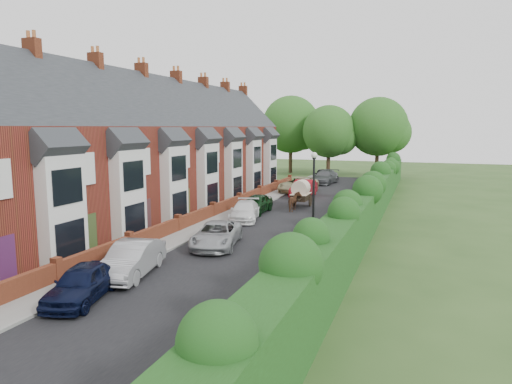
# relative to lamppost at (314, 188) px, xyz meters

# --- Properties ---
(ground) EXTENTS (140.00, 140.00, 0.00)m
(ground) POSITION_rel_lamppost_xyz_m (-3.40, -4.00, -3.30)
(ground) COLOR #2D4C1E
(ground) RESTS_ON ground
(road) EXTENTS (6.00, 58.00, 0.02)m
(road) POSITION_rel_lamppost_xyz_m (-3.90, 7.00, -3.29)
(road) COLOR black
(road) RESTS_ON ground
(pavement_hedge_side) EXTENTS (2.20, 58.00, 0.12)m
(pavement_hedge_side) POSITION_rel_lamppost_xyz_m (0.20, 7.00, -3.24)
(pavement_hedge_side) COLOR gray
(pavement_hedge_side) RESTS_ON ground
(pavement_house_side) EXTENTS (1.70, 58.00, 0.12)m
(pavement_house_side) POSITION_rel_lamppost_xyz_m (-7.75, 7.00, -3.24)
(pavement_house_side) COLOR gray
(pavement_house_side) RESTS_ON ground
(kerb_hedge_side) EXTENTS (0.18, 58.00, 0.13)m
(kerb_hedge_side) POSITION_rel_lamppost_xyz_m (-0.85, 7.00, -3.23)
(kerb_hedge_side) COLOR gray
(kerb_hedge_side) RESTS_ON ground
(kerb_house_side) EXTENTS (0.18, 58.00, 0.13)m
(kerb_house_side) POSITION_rel_lamppost_xyz_m (-6.95, 7.00, -3.23)
(kerb_house_side) COLOR gray
(kerb_house_side) RESTS_ON ground
(hedge) EXTENTS (2.10, 58.00, 2.85)m
(hedge) POSITION_rel_lamppost_xyz_m (2.00, 7.00, -1.70)
(hedge) COLOR #1C3E13
(hedge) RESTS_ON ground
(terrace_row) EXTENTS (9.05, 40.50, 11.50)m
(terrace_row) POSITION_rel_lamppost_xyz_m (-14.27, 5.98, 1.18)
(terrace_row) COLOR maroon
(terrace_row) RESTS_ON ground
(garden_wall_row) EXTENTS (0.35, 40.35, 1.10)m
(garden_wall_row) POSITION_rel_lamppost_xyz_m (-8.75, 6.00, -2.84)
(garden_wall_row) COLOR brown
(garden_wall_row) RESTS_ON ground
(lamppost) EXTENTS (0.32, 0.32, 5.16)m
(lamppost) POSITION_rel_lamppost_xyz_m (0.00, 0.00, 0.00)
(lamppost) COLOR black
(lamppost) RESTS_ON ground
(tree_far_left) EXTENTS (7.14, 6.80, 9.29)m
(tree_far_left) POSITION_rel_lamppost_xyz_m (-6.05, 36.08, 2.41)
(tree_far_left) COLOR #332316
(tree_far_left) RESTS_ON ground
(tree_far_right) EXTENTS (7.98, 7.60, 10.31)m
(tree_far_right) POSITION_rel_lamppost_xyz_m (-0.01, 38.08, 3.02)
(tree_far_right) COLOR #332316
(tree_far_right) RESTS_ON ground
(tree_far_back) EXTENTS (8.40, 8.00, 10.82)m
(tree_far_back) POSITION_rel_lamppost_xyz_m (-11.99, 39.08, 3.32)
(tree_far_back) COLOR #332316
(tree_far_back) RESTS_ON ground
(car_navy) EXTENTS (2.58, 4.28, 1.36)m
(car_navy) POSITION_rel_lamppost_xyz_m (-6.40, -10.20, -2.61)
(car_navy) COLOR black
(car_navy) RESTS_ON ground
(car_silver_a) EXTENTS (2.47, 4.72, 1.48)m
(car_silver_a) POSITION_rel_lamppost_xyz_m (-6.40, -7.09, -2.56)
(car_silver_a) COLOR #9B9BA0
(car_silver_a) RESTS_ON ground
(car_silver_b) EXTENTS (3.22, 5.15, 1.33)m
(car_silver_b) POSITION_rel_lamppost_xyz_m (-5.00, -1.38, -2.63)
(car_silver_b) COLOR #9FA2A7
(car_silver_b) RESTS_ON ground
(car_white) EXTENTS (2.88, 4.83, 1.31)m
(car_white) POSITION_rel_lamppost_xyz_m (-6.19, 5.76, -2.64)
(car_white) COLOR white
(car_white) RESTS_ON ground
(car_green) EXTENTS (1.72, 4.18, 1.42)m
(car_green) POSITION_rel_lamppost_xyz_m (-6.39, 8.60, -2.59)
(car_green) COLOR black
(car_green) RESTS_ON ground
(car_red) EXTENTS (1.71, 4.79, 1.57)m
(car_red) POSITION_rel_lamppost_xyz_m (-5.05, 17.80, -2.51)
(car_red) COLOR maroon
(car_red) RESTS_ON ground
(car_beige) EXTENTS (3.42, 5.87, 1.54)m
(car_beige) POSITION_rel_lamppost_xyz_m (-6.29, 20.44, -2.53)
(car_beige) COLOR tan
(car_beige) RESTS_ON ground
(car_grey) EXTENTS (2.65, 5.44, 1.52)m
(car_grey) POSITION_rel_lamppost_xyz_m (-5.18, 28.20, -2.53)
(car_grey) COLOR #4F5256
(car_grey) RESTS_ON ground
(car_black) EXTENTS (2.20, 4.47, 1.47)m
(car_black) POSITION_rel_lamppost_xyz_m (-6.09, 31.00, -2.56)
(car_black) COLOR black
(car_black) RESTS_ON ground
(horse) EXTENTS (0.83, 1.75, 1.46)m
(horse) POSITION_rel_lamppost_xyz_m (-3.85, 10.29, -2.56)
(horse) COLOR #55331F
(horse) RESTS_ON ground
(horse_cart) EXTENTS (1.40, 3.09, 2.23)m
(horse_cart) POSITION_rel_lamppost_xyz_m (-3.85, 12.16, -2.02)
(horse_cart) COLOR black
(horse_cart) RESTS_ON ground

